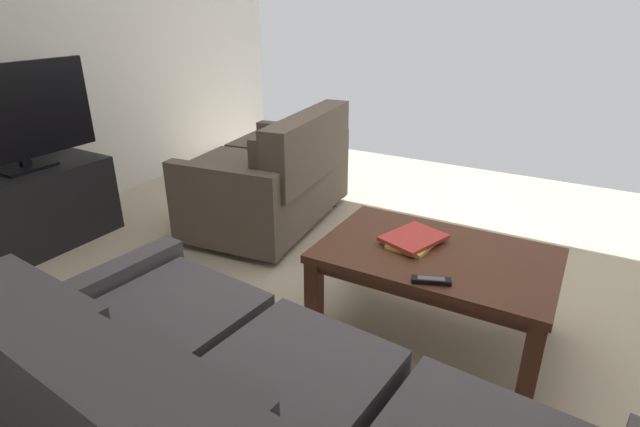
# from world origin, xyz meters

# --- Properties ---
(ground_plane) EXTENTS (5.30, 5.00, 0.01)m
(ground_plane) POSITION_xyz_m (0.00, 0.00, -0.00)
(ground_plane) COLOR #B7A88E
(wall_right) EXTENTS (0.12, 5.00, 2.54)m
(wall_right) POSITION_xyz_m (2.65, 0.00, 1.27)
(wall_right) COLOR white
(wall_right) RESTS_ON ground
(loveseat_near) EXTENTS (0.92, 1.34, 0.83)m
(loveseat_near) POSITION_xyz_m (1.07, -0.49, 0.36)
(loveseat_near) COLOR black
(loveseat_near) RESTS_ON ground
(coffee_table) EXTENTS (1.06, 0.68, 0.45)m
(coffee_table) POSITION_xyz_m (-0.32, 0.22, 0.38)
(coffee_table) COLOR #4C2819
(coffee_table) RESTS_ON ground
(tv_stand) EXTENTS (0.48, 0.92, 0.53)m
(tv_stand) POSITION_xyz_m (2.24, 0.56, 0.27)
(tv_stand) COLOR black
(tv_stand) RESTS_ON ground
(flat_tv) EXTENTS (0.20, 1.01, 0.65)m
(flat_tv) POSITION_xyz_m (2.24, 0.56, 0.87)
(flat_tv) COLOR black
(flat_tv) RESTS_ON tv_stand
(book_stack) EXTENTS (0.30, 0.34, 0.04)m
(book_stack) POSITION_xyz_m (-0.20, 0.19, 0.47)
(book_stack) COLOR #E0CC4C
(book_stack) RESTS_ON coffee_table
(tv_remote) EXTENTS (0.17, 0.10, 0.02)m
(tv_remote) POSITION_xyz_m (-0.38, 0.50, 0.46)
(tv_remote) COLOR black
(tv_remote) RESTS_ON coffee_table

